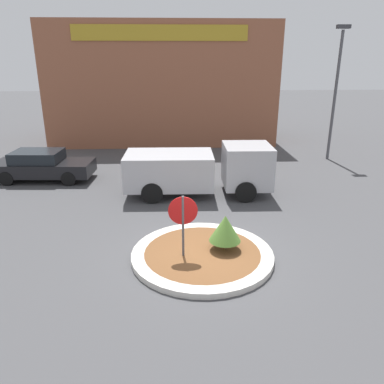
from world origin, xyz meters
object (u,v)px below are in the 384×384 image
at_px(parked_sedan_black, 42,165).
at_px(light_pole, 336,85).
at_px(utility_truck, 199,169).
at_px(stop_sign, 183,217).

xyz_separation_m(parked_sedan_black, light_pole, (15.41, 3.28, 3.47)).
xyz_separation_m(utility_truck, light_pole, (7.97, 5.64, 3.06)).
bearing_deg(parked_sedan_black, utility_truck, -14.30).
distance_m(utility_truck, parked_sedan_black, 7.81).
relative_size(stop_sign, parked_sedan_black, 0.42).
bearing_deg(parked_sedan_black, stop_sign, -47.40).
relative_size(stop_sign, light_pole, 0.28).
relative_size(utility_truck, parked_sedan_black, 1.31).
xyz_separation_m(stop_sign, utility_truck, (0.85, 5.69, -0.26)).
height_order(utility_truck, parked_sedan_black, utility_truck).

